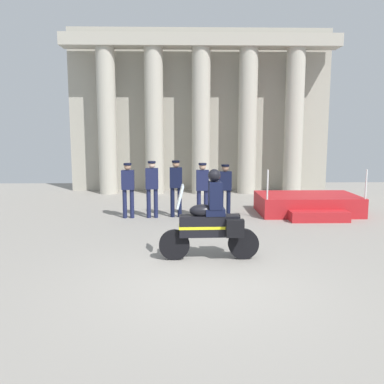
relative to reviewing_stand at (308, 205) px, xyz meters
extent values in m
plane|color=gray|center=(-3.65, -6.07, -0.30)|extent=(28.00, 28.00, 0.00)
cube|color=#A49F91|center=(-3.25, 5.48, 3.18)|extent=(11.30, 0.30, 6.96)
cylinder|color=#B2AD9E|center=(-7.14, 4.50, 2.69)|extent=(0.77, 0.77, 5.98)
cylinder|color=#B2AD9E|center=(-5.20, 4.50, 2.69)|extent=(0.77, 0.77, 5.98)
cylinder|color=#B2AD9E|center=(-3.25, 4.50, 2.69)|extent=(0.77, 0.77, 5.98)
cylinder|color=#B2AD9E|center=(-1.30, 4.50, 2.69)|extent=(0.77, 0.77, 5.98)
cylinder|color=#B2AD9E|center=(0.65, 4.50, 2.69)|extent=(0.77, 0.77, 5.98)
cube|color=#ABA697|center=(-3.25, 4.50, 5.93)|extent=(11.30, 0.97, 0.50)
cube|color=#B21E23|center=(0.00, 0.08, 0.01)|extent=(3.14, 1.95, 0.61)
cube|color=#B21E23|center=(0.00, -1.14, -0.14)|extent=(1.73, 0.50, 0.30)
cylinder|color=silver|center=(-1.49, -0.81, 0.76)|extent=(0.05, 0.05, 0.90)
cylinder|color=silver|center=(1.49, -0.81, 0.76)|extent=(0.05, 0.05, 0.90)
cylinder|color=#191E42|center=(-5.80, -0.51, 0.15)|extent=(0.13, 0.13, 0.88)
cylinder|color=#191E42|center=(-5.58, -0.51, 0.15)|extent=(0.13, 0.13, 0.88)
cube|color=#191E42|center=(-5.69, -0.51, 0.88)|extent=(0.38, 0.23, 0.59)
sphere|color=tan|center=(-5.69, -0.51, 1.28)|extent=(0.21, 0.21, 0.21)
cylinder|color=black|center=(-5.69, -0.51, 1.36)|extent=(0.24, 0.24, 0.06)
cylinder|color=#191E42|center=(-5.07, -0.49, 0.15)|extent=(0.13, 0.13, 0.89)
cylinder|color=#191E42|center=(-4.85, -0.49, 0.15)|extent=(0.13, 0.13, 0.89)
cube|color=#191E42|center=(-4.96, -0.49, 0.92)|extent=(0.38, 0.23, 0.64)
sphere|color=beige|center=(-4.96, -0.49, 1.34)|extent=(0.21, 0.21, 0.21)
cylinder|color=black|center=(-4.96, -0.49, 1.42)|extent=(0.24, 0.24, 0.06)
cylinder|color=black|center=(-4.35, -0.40, 0.16)|extent=(0.13, 0.13, 0.92)
cylinder|color=black|center=(-4.13, -0.40, 0.16)|extent=(0.13, 0.13, 0.92)
cube|color=black|center=(-4.24, -0.40, 0.93)|extent=(0.38, 0.23, 0.62)
sphere|color=tan|center=(-4.24, -0.40, 1.35)|extent=(0.21, 0.21, 0.21)
cylinder|color=black|center=(-4.24, -0.40, 1.43)|extent=(0.24, 0.24, 0.06)
cylinder|color=#191E42|center=(-3.53, -0.39, 0.12)|extent=(0.13, 0.13, 0.83)
cylinder|color=#191E42|center=(-3.31, -0.39, 0.12)|extent=(0.13, 0.13, 0.83)
cube|color=#191E42|center=(-3.42, -0.39, 0.85)|extent=(0.38, 0.23, 0.63)
sphere|color=tan|center=(-3.42, -0.39, 1.27)|extent=(0.21, 0.21, 0.21)
cylinder|color=black|center=(-3.42, -0.39, 1.35)|extent=(0.24, 0.24, 0.06)
cylinder|color=black|center=(-2.83, -0.37, 0.12)|extent=(0.13, 0.13, 0.83)
cylinder|color=black|center=(-2.61, -0.37, 0.12)|extent=(0.13, 0.13, 0.83)
cube|color=black|center=(-2.72, -0.37, 0.83)|extent=(0.38, 0.23, 0.58)
sphere|color=#997056|center=(-2.72, -0.37, 1.22)|extent=(0.21, 0.21, 0.21)
cylinder|color=black|center=(-2.72, -0.37, 1.30)|extent=(0.24, 0.24, 0.06)
cylinder|color=black|center=(-4.22, -4.70, 0.02)|extent=(0.64, 0.12, 0.64)
cylinder|color=black|center=(-2.77, -4.67, 0.02)|extent=(0.64, 0.16, 0.64)
cube|color=black|center=(-3.49, -4.69, 0.42)|extent=(1.25, 0.35, 0.44)
ellipsoid|color=black|center=(-3.64, -4.69, 0.74)|extent=(0.53, 0.33, 0.26)
cube|color=yellow|center=(-3.49, -4.69, 0.40)|extent=(1.27, 0.36, 0.06)
cube|color=silver|center=(-4.09, -4.70, 1.04)|extent=(0.17, 0.40, 0.47)
cube|color=black|center=(-2.99, -4.93, 0.42)|extent=(0.36, 0.19, 0.36)
cube|color=black|center=(-3.00, -4.41, 0.42)|extent=(0.36, 0.19, 0.36)
cube|color=black|center=(-3.37, -4.68, 0.71)|extent=(0.41, 0.35, 0.14)
cube|color=black|center=(-3.37, -4.68, 1.06)|extent=(0.27, 0.37, 0.56)
sphere|color=black|center=(-3.39, -4.68, 1.47)|extent=(0.26, 0.26, 0.26)
camera|label=1|loc=(-4.06, -13.17, 2.41)|focal=39.23mm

